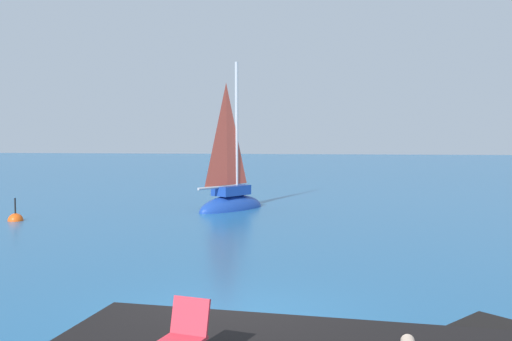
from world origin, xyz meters
The scene contains 4 objects.
ground_plane centered at (0.00, 0.00, 0.00)m, with size 160.00×160.00×0.00m, color #236093.
sailboat_near centered at (-2.42, 14.88, 0.37)m, with size 3.06×3.68×6.88m.
beach_chair centered at (-0.06, -3.41, 0.95)m, with size 0.61×0.70×0.80m.
marker_buoy centered at (-9.86, 10.76, 0.01)m, with size 0.56×0.56×1.13m.
Camera 1 is at (1.58, -10.19, 3.29)m, focal length 42.20 mm.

